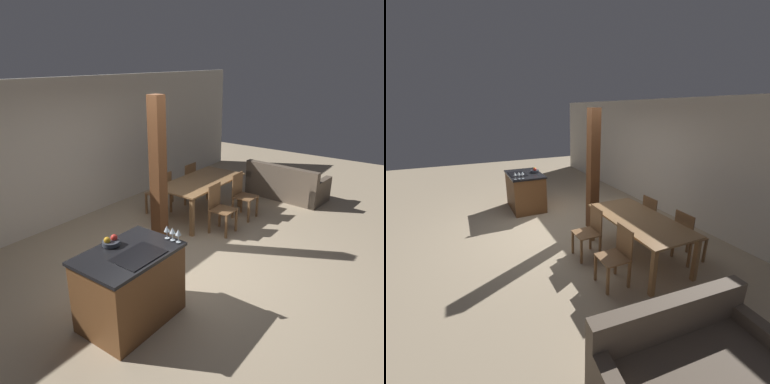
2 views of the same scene
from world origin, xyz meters
The scene contains 14 objects.
ground_plane centered at (0.00, 0.00, 0.00)m, with size 16.00×16.00×0.00m, color tan.
wall_back centered at (0.00, 2.75, 1.35)m, with size 11.20×0.08×2.70m.
kitchen_island centered at (-1.41, -0.35, 0.46)m, with size 1.18×0.82×0.93m.
fruit_bowl centered at (-1.41, -0.08, 0.97)m, with size 0.21×0.21×0.12m.
wine_glass_near centered at (-0.90, -0.68, 1.06)m, with size 0.07×0.07×0.17m.
wine_glass_middle centered at (-0.90, -0.60, 1.06)m, with size 0.07×0.07×0.17m.
wine_glass_far centered at (-0.90, -0.51, 1.06)m, with size 0.07×0.07×0.17m.
dining_table centered at (1.73, 0.79, 0.65)m, with size 1.86×0.93×0.74m.
dining_chair_near_left centered at (1.31, 0.10, 0.47)m, with size 0.40×0.40×0.89m.
dining_chair_near_right centered at (2.15, 0.10, 0.47)m, with size 0.40×0.40×0.89m.
dining_chair_far_left centered at (1.31, 1.48, 0.47)m, with size 0.40×0.40×0.89m.
dining_chair_far_right centered at (2.15, 1.48, 0.47)m, with size 0.40×0.40×0.89m.
couch centered at (3.75, -0.17, 0.27)m, with size 0.98×1.77×0.79m.
timber_post centered at (0.32, 0.67, 1.25)m, with size 0.21×0.21×2.49m.
Camera 2 is at (4.84, -1.78, 2.48)m, focal length 24.00 mm.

